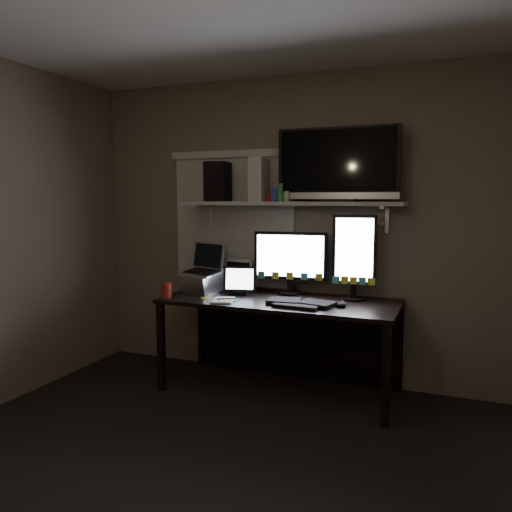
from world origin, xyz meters
The scene contains 19 objects.
floor centered at (0.00, 0.00, 0.00)m, with size 3.60×3.60×0.00m, color black.
back_wall centered at (0.00, 1.80, 1.25)m, with size 3.60×3.60×0.00m, color #685D4B.
window_blinds centered at (-0.55, 1.79, 1.30)m, with size 1.10×0.02×1.10m, color beige.
desk centered at (0.00, 1.55, 0.55)m, with size 1.80×0.75×0.73m.
wall_shelf centered at (0.00, 1.62, 1.46)m, with size 1.80×0.35×0.03m, color #A9A9A4.
monitor_landscape centered at (0.01, 1.66, 0.99)m, with size 0.59×0.06×0.52m, color black.
monitor_portrait centered at (0.53, 1.62, 1.06)m, with size 0.33×0.06×0.67m, color black.
keyboard centered at (0.21, 1.30, 0.75)m, with size 0.51×0.20×0.03m, color black.
mouse centered at (0.50, 1.34, 0.75)m, with size 0.07×0.11×0.04m, color black.
notepad centered at (-0.37, 1.21, 0.74)m, with size 0.16×0.22×0.01m, color silver.
tablet centered at (-0.35, 1.48, 0.85)m, with size 0.27×0.11×0.23m, color black.
file_sorter centered at (-0.45, 1.69, 0.86)m, with size 0.20×0.09×0.26m, color black.
laptop centered at (-0.71, 1.50, 0.93)m, with size 0.35×0.29×0.40m, color silver.
cup centered at (-0.85, 1.17, 0.79)m, with size 0.08×0.08×0.12m, color maroon.
sticky_notes centered at (-0.42, 1.29, 0.73)m, with size 0.30×0.22×0.00m, color yellow, non-canonical shape.
tv centered at (0.39, 1.63, 1.76)m, with size 0.93×0.17×0.56m, color black.
game_console centered at (-0.24, 1.63, 1.65)m, with size 0.09×0.29×0.35m, color #B8B3A6.
speaker centered at (-0.61, 1.62, 1.64)m, with size 0.18×0.22×0.32m, color black.
bottles centered at (-0.07, 1.58, 1.55)m, with size 0.23×0.05×0.15m, color #A50F0C, non-canonical shape.
Camera 1 is at (1.24, -2.15, 1.51)m, focal length 35.00 mm.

